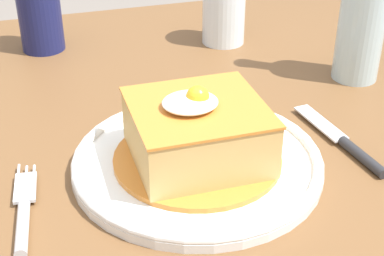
% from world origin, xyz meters
% --- Properties ---
extents(dining_table, '(1.14, 1.00, 0.76)m').
position_xyz_m(dining_table, '(0.00, 0.00, 0.65)').
color(dining_table, brown).
rests_on(dining_table, ground_plane).
extents(main_plate, '(0.27, 0.27, 0.02)m').
position_xyz_m(main_plate, '(0.05, -0.04, 0.77)').
color(main_plate, white).
rests_on(main_plate, dining_table).
extents(sandwich_meal, '(0.18, 0.18, 0.09)m').
position_xyz_m(sandwich_meal, '(0.05, -0.04, 0.80)').
color(sandwich_meal, orange).
rests_on(sandwich_meal, main_plate).
extents(fork, '(0.03, 0.14, 0.01)m').
position_xyz_m(fork, '(-0.14, -0.07, 0.76)').
color(fork, silver).
rests_on(fork, dining_table).
extents(knife, '(0.03, 0.17, 0.01)m').
position_xyz_m(knife, '(0.23, -0.06, 0.76)').
color(knife, '#262628').
rests_on(knife, dining_table).
extents(soda_can, '(0.07, 0.07, 0.12)m').
position_xyz_m(soda_can, '(-0.08, 0.35, 0.82)').
color(soda_can, '#191E51').
rests_on(soda_can, dining_table).
extents(beer_bottle_clear, '(0.06, 0.06, 0.27)m').
position_xyz_m(beer_bottle_clear, '(0.33, 0.11, 0.86)').
color(beer_bottle_clear, '#ADC6CC').
rests_on(beer_bottle_clear, dining_table).
extents(drinking_glass, '(0.07, 0.07, 0.10)m').
position_xyz_m(drinking_glass, '(0.20, 0.29, 0.80)').
color(drinking_glass, '#3F2314').
rests_on(drinking_glass, dining_table).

